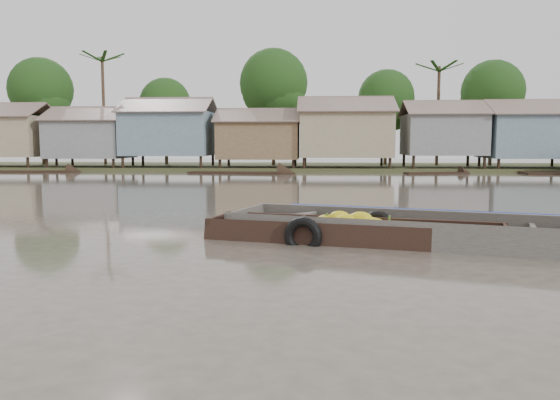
{
  "coord_description": "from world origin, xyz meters",
  "views": [
    {
      "loc": [
        0.24,
        -10.72,
        2.03
      ],
      "look_at": [
        -0.49,
        0.98,
        0.8
      ],
      "focal_mm": 35.0,
      "sensor_mm": 36.0,
      "label": 1
    }
  ],
  "objects": [
    {
      "name": "riverbank",
      "position": [
        3.03,
        31.86,
        3.07
      ],
      "size": [
        120.0,
        12.47,
        10.22
      ],
      "color": "#384723",
      "rests_on": "ground"
    },
    {
      "name": "distant_boats",
      "position": [
        13.65,
        24.3,
        0.2
      ],
      "size": [
        47.04,
        14.61,
        1.38
      ],
      "color": "black",
      "rests_on": "ground"
    },
    {
      "name": "viewer_boat",
      "position": [
        2.65,
        0.52,
        0.08
      ],
      "size": [
        8.65,
        4.52,
        0.67
      ],
      "rotation": [
        0.0,
        0.0,
        -0.3
      ],
      "color": "#3E3935",
      "rests_on": "ground"
    },
    {
      "name": "ground",
      "position": [
        0.0,
        0.0,
        0.0
      ],
      "size": [
        120.0,
        120.0,
        0.0
      ],
      "primitive_type": "plane",
      "color": "#4D433B",
      "rests_on": "ground"
    },
    {
      "name": "banana_boat",
      "position": [
        0.96,
        0.51,
        0.18
      ],
      "size": [
        6.24,
        2.83,
        0.84
      ],
      "rotation": [
        0.0,
        0.0,
        -0.24
      ],
      "color": "black",
      "rests_on": "ground"
    }
  ]
}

